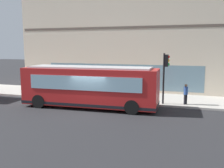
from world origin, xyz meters
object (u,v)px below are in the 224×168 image
(city_bus_nearside, at_px, (90,87))
(fire_hydrant, at_px, (106,91))
(pedestrian_walking_along_curb, at_px, (186,93))
(pedestrian_near_building_entrance, at_px, (136,88))
(traffic_light_near_corner, at_px, (165,69))

(city_bus_nearside, xyz_separation_m, fire_hydrant, (4.50, 0.32, -1.04))
(pedestrian_walking_along_curb, bearing_deg, pedestrian_near_building_entrance, 83.11)
(traffic_light_near_corner, height_order, fire_hydrant, traffic_light_near_corner)
(traffic_light_near_corner, xyz_separation_m, pedestrian_near_building_entrance, (0.80, 2.46, -1.72))
(pedestrian_near_building_entrance, bearing_deg, fire_hydrant, 65.72)
(traffic_light_near_corner, height_order, pedestrian_walking_along_curb, traffic_light_near_corner)
(city_bus_nearside, relative_size, traffic_light_near_corner, 2.62)
(traffic_light_near_corner, distance_m, fire_hydrant, 6.42)
(traffic_light_near_corner, bearing_deg, pedestrian_walking_along_curb, -78.45)
(pedestrian_near_building_entrance, bearing_deg, city_bus_nearside, 138.03)
(pedestrian_near_building_entrance, bearing_deg, pedestrian_walking_along_curb, -96.89)
(city_bus_nearside, distance_m, pedestrian_walking_along_curb, 7.28)
(fire_hydrant, relative_size, pedestrian_walking_along_curb, 0.48)
(city_bus_nearside, xyz_separation_m, traffic_light_near_corner, (2.30, -5.25, 1.29))
(city_bus_nearside, relative_size, pedestrian_walking_along_curb, 6.51)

